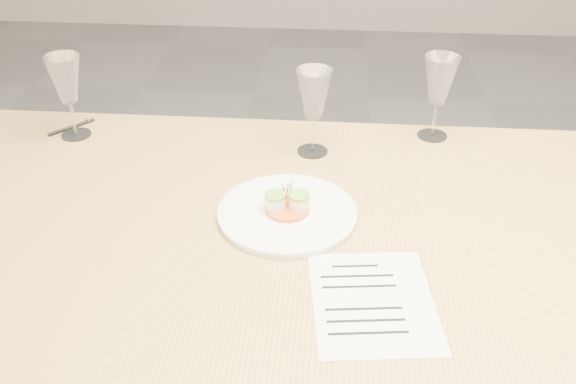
# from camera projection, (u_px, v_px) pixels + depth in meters

# --- Properties ---
(dining_table) EXTENTS (2.40, 1.00, 0.75)m
(dining_table) POSITION_uv_depth(u_px,v_px,m) (416.00, 259.00, 1.36)
(dining_table) COLOR tan
(dining_table) RESTS_ON ground
(dinner_plate) EXTENTS (0.30, 0.30, 0.08)m
(dinner_plate) POSITION_uv_depth(u_px,v_px,m) (287.00, 212.00, 1.37)
(dinner_plate) COLOR white
(dinner_plate) RESTS_ON dining_table
(recipe_sheet) EXTENTS (0.25, 0.30, 0.00)m
(recipe_sheet) POSITION_uv_depth(u_px,v_px,m) (373.00, 301.00, 1.15)
(recipe_sheet) COLOR white
(recipe_sheet) RESTS_ON dining_table
(ballpoint_pen) EXTENTS (0.10, 0.11, 0.01)m
(ballpoint_pen) POSITION_uv_depth(u_px,v_px,m) (72.00, 127.00, 1.72)
(ballpoint_pen) COLOR black
(ballpoint_pen) RESTS_ON dining_table
(wine_glass_0) EXTENTS (0.09, 0.09, 0.22)m
(wine_glass_0) POSITION_uv_depth(u_px,v_px,m) (66.00, 81.00, 1.61)
(wine_glass_0) COLOR white
(wine_glass_0) RESTS_ON dining_table
(wine_glass_1) EXTENTS (0.09, 0.09, 0.22)m
(wine_glass_1) POSITION_uv_depth(u_px,v_px,m) (314.00, 96.00, 1.53)
(wine_glass_1) COLOR white
(wine_glass_1) RESTS_ON dining_table
(wine_glass_2) EXTENTS (0.09, 0.09, 0.22)m
(wine_glass_2) POSITION_uv_depth(u_px,v_px,m) (440.00, 81.00, 1.60)
(wine_glass_2) COLOR white
(wine_glass_2) RESTS_ON dining_table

